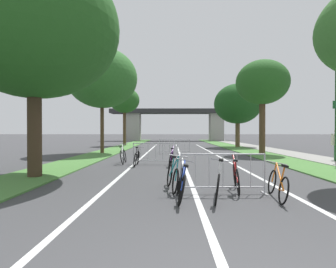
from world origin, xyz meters
TOP-DOWN VIEW (x-y plane):
  - grass_verge_left at (-5.57, 21.34)m, footprint 2.26×52.15m
  - grass_verge_right at (5.57, 21.34)m, footprint 2.26×52.15m
  - sidewalk_path_right at (7.79, 21.34)m, footprint 2.17×52.15m
  - lane_stripe_center at (0.00, 15.09)m, footprint 0.14×30.17m
  - lane_stripe_right_lane at (2.44, 15.09)m, footprint 0.14×30.17m
  - lane_stripe_left_lane at (-2.44, 15.09)m, footprint 0.14×30.17m
  - overpass_bridge at (0.00, 43.10)m, footprint 21.91×3.40m
  - tree_left_oak_mid at (-5.38, 6.99)m, footprint 5.85×5.85m
  - tree_left_oak_near at (-5.68, 17.10)m, footprint 5.12×5.12m
  - tree_left_cypress_far at (-5.90, 27.58)m, footprint 3.37×3.37m
  - tree_right_maple_mid at (5.84, 16.69)m, footprint 3.69×3.69m
  - tree_right_pine_near at (6.13, 24.82)m, footprint 4.76×4.76m
  - crowd_barrier_nearest at (0.72, 4.64)m, footprint 2.23×0.51m
  - crowd_barrier_second at (-1.40, 10.76)m, footprint 2.23×0.52m
  - crowd_barrier_third at (-0.40, 16.88)m, footprint 2.23×0.50m
  - bicycle_white_0 at (0.49, 4.10)m, footprint 0.66×1.75m
  - bicycle_purple_1 at (-0.62, 10.24)m, footprint 0.50×1.74m
  - bicycle_black_2 at (-2.24, 10.22)m, footprint 0.54×1.66m
  - bicycle_orange_3 at (1.93, 4.17)m, footprint 0.61×1.67m
  - bicycle_teal_4 at (-0.58, 5.10)m, footprint 0.62×1.65m
  - bicycle_red_5 at (1.14, 5.01)m, footprint 0.53×1.73m
  - bicycle_blue_6 at (-0.38, 4.07)m, footprint 0.45×1.76m
  - bicycle_silver_7 at (-3.04, 11.12)m, footprint 0.53×1.73m

SIDE VIEW (x-z plane):
  - lane_stripe_center at x=0.00m, z-range 0.00..0.01m
  - lane_stripe_right_lane at x=2.44m, z-range 0.00..0.01m
  - lane_stripe_left_lane at x=-2.44m, z-range 0.00..0.01m
  - grass_verge_left at x=-5.57m, z-range 0.00..0.05m
  - grass_verge_right at x=5.57m, z-range 0.00..0.05m
  - sidewalk_path_right at x=7.79m, z-range 0.00..0.08m
  - bicycle_orange_3 at x=1.93m, z-range -0.08..0.79m
  - bicycle_purple_1 at x=-0.62m, z-range -0.12..0.84m
  - bicycle_black_2 at x=-2.24m, z-range -0.10..0.82m
  - bicycle_blue_6 at x=-0.38m, z-range -0.09..0.84m
  - bicycle_teal_4 at x=-0.58m, z-range -0.14..0.89m
  - bicycle_red_5 at x=1.14m, z-range -0.11..0.86m
  - bicycle_silver_7 at x=-3.04m, z-range -0.11..0.88m
  - bicycle_white_0 at x=0.49m, z-range -0.11..0.89m
  - crowd_barrier_nearest at x=0.72m, z-range -0.01..1.04m
  - crowd_barrier_second at x=-1.40m, z-range -0.01..1.04m
  - crowd_barrier_third at x=-0.40m, z-range -0.01..1.04m
  - overpass_bridge at x=0.00m, z-range 1.04..6.45m
  - tree_right_pine_near at x=6.13m, z-range 1.18..7.64m
  - tree_right_maple_mid at x=5.84m, z-range 1.72..8.38m
  - tree_left_cypress_far at x=-5.90m, z-range 1.81..8.38m
  - tree_left_oak_mid at x=-5.38m, z-range 1.37..9.12m
  - tree_left_oak_near at x=-5.68m, z-range 1.65..9.34m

